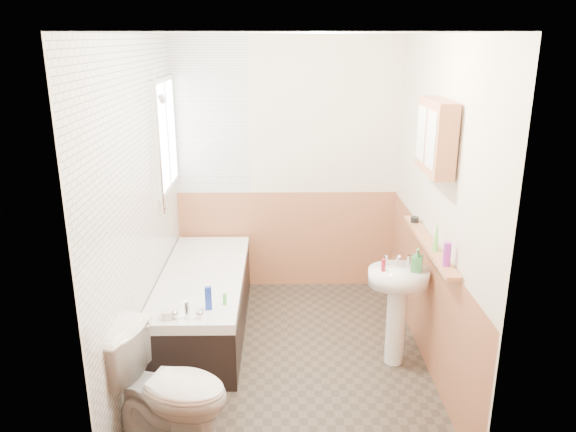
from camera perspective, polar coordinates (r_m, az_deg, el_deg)
The scene contains 26 objects.
floor at distance 4.70m, azimuth 0.03°, elevation -14.05°, with size 2.80×2.80×0.00m, color #302922.
ceiling at distance 3.99m, azimuth 0.03°, elevation 18.10°, with size 2.80×2.80×0.00m, color white.
wall_back at distance 5.54m, azimuth -0.18°, elevation 4.98°, with size 2.20×0.02×2.50m, color beige.
wall_front at distance 2.86m, azimuth 0.43°, elevation -7.67°, with size 2.20×0.02×2.50m, color beige.
wall_left at distance 4.31m, azimuth -14.91°, elevation 0.60°, with size 0.02×2.80×2.50m, color beige.
wall_right at distance 4.34m, azimuth 14.86°, elevation 0.71°, with size 0.02×2.80×2.50m, color beige.
wainscot_right at distance 4.60m, azimuth 13.86°, elevation -8.25°, with size 0.01×2.80×1.00m, color #B26F49.
wainscot_front at distance 3.27m, azimuth 0.39°, elevation -19.45°, with size 2.20×0.01×1.00m, color #B26F49.
wainscot_back at distance 5.73m, azimuth -0.17°, elevation -2.40°, with size 2.20×0.01×1.00m, color #B26F49.
tile_cladding_left at distance 4.30m, azimuth -14.62°, elevation 0.60°, with size 0.01×2.80×2.50m, color white.
tile_return_back at distance 5.47m, azimuth -7.92°, elevation 9.97°, with size 0.75×0.01×1.50m, color white.
window at distance 5.11m, azimuth -12.25°, elevation 8.06°, with size 0.03×0.79×0.99m.
bathtub at distance 4.99m, azimuth -8.56°, elevation -8.52°, with size 0.70×1.82×0.69m.
shower_riser at distance 4.72m, azimuth -12.89°, elevation 8.11°, with size 0.10×0.08×1.15m.
toilet at distance 3.72m, azimuth -12.08°, elevation -16.90°, with size 0.44×0.79×0.78m, color white.
sink at distance 4.44m, azimuth 11.06°, elevation -8.04°, with size 0.47×0.38×0.90m.
pine_shelf at distance 4.28m, azimuth 14.12°, elevation -2.77°, with size 0.10×1.28×0.03m, color #B26F49.
medicine_cabinet at distance 4.02m, azimuth 14.78°, elevation 7.80°, with size 0.14×0.56×0.51m.
foam_can at distance 3.85m, azimuth 15.86°, elevation -3.75°, with size 0.05×0.05×0.16m, color purple.
green_bottle at distance 4.08m, azimuth 14.85°, elevation -1.98°, with size 0.04×0.04×0.22m, color #59C647.
black_jar at distance 4.70m, azimuth 12.75°, elevation -0.36°, with size 0.07×0.07×0.04m, color black.
soap_bottle at distance 4.32m, azimuth 12.95°, elevation -4.98°, with size 0.08×0.18×0.08m, color #388447.
clear_bottle at distance 4.27m, azimuth 9.68°, elevation -4.95°, with size 0.03×0.03×0.09m, color maroon.
blue_gel at distance 4.22m, azimuth -8.10°, elevation -8.28°, with size 0.05×0.03×0.18m, color #19339E.
cream_jar at distance 4.18m, azimuth -12.13°, elevation -9.77°, with size 0.09×0.09×0.06m, color silver.
orange_bottle at distance 4.30m, azimuth -6.45°, elevation -8.40°, with size 0.03×0.03×0.09m, color #59C647.
Camera 1 is at (-0.06, -3.99, 2.48)m, focal length 35.00 mm.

